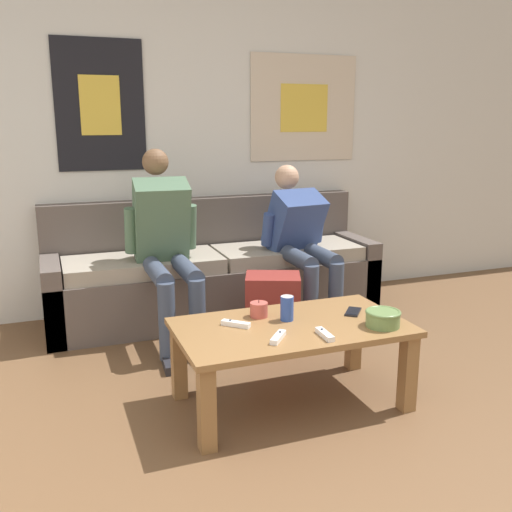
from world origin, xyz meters
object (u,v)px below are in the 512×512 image
Objects in this scene: couch at (215,276)px; cell_phone at (353,312)px; game_controller_far_center at (278,337)px; game_controller_near_right at (325,334)px; drink_can_blue at (287,308)px; coffee_table at (291,338)px; person_seated_adult at (166,241)px; backpack at (273,314)px; person_seated_teen at (301,238)px; ceramic_bowl at (383,318)px; game_controller_near_left at (236,324)px; pillar_candle at (259,310)px.

couch is 1.43m from cell_phone.
game_controller_far_center is at bearing -96.22° from couch.
drink_can_blue is at bearing 105.26° from game_controller_near_right.
person_seated_adult reaches higher than coffee_table.
coffee_table is (-0.04, -1.44, 0.06)m from couch.
game_controller_near_right is 0.38m from cell_phone.
person_seated_adult reaches higher than backpack.
drink_can_blue reaches higher than cell_phone.
game_controller_far_center is at bearing -79.06° from person_seated_adult.
person_seated_teen is 0.68m from backpack.
backpack is 3.18× the size of cell_phone.
game_controller_near_right is 0.22m from game_controller_far_center.
ceramic_bowl is at bearing -31.20° from drink_can_blue.
cell_phone is (0.51, 0.21, -0.01)m from game_controller_far_center.
cell_phone is (0.29, 0.25, -0.01)m from game_controller_near_right.
game_controller_far_center is at bearing -110.71° from backpack.
game_controller_near_left is at bearing 159.47° from ceramic_bowl.
pillar_candle is (-0.51, 0.34, -0.01)m from ceramic_bowl.
coffee_table is 0.22m from pillar_candle.
backpack is at bearing 61.01° from pillar_candle.
backpack is 3.21× the size of game_controller_near_right.
backpack reaches higher than game_controller_near_left.
drink_can_blue is at bearing -1.41° from game_controller_near_left.
couch is 1.61m from game_controller_far_center.
game_controller_near_left is at bearing -83.23° from person_seated_adult.
game_controller_far_center is at bearing 178.33° from ceramic_bowl.
coffee_table is at bearing -117.01° from person_seated_teen.
ceramic_bowl reaches higher than game_controller_far_center.
person_seated_teen is at bearing 62.99° from coffee_table.
person_seated_adult reaches higher than pillar_candle.
person_seated_teen is at bearing 51.54° from game_controller_near_left.
backpack is at bearing -36.25° from person_seated_adult.
drink_can_blue is (0.11, -0.10, 0.02)m from pillar_candle.
couch is at bearing 148.34° from person_seated_teen.
person_seated_adult is 8.29× the size of game_controller_near_right.
backpack is (0.56, -0.41, -0.42)m from person_seated_adult.
couch is at bearing 77.79° from game_controller_near_left.
game_controller_near_left reaches higher than coffee_table.
person_seated_teen is 7.30× the size of cell_phone.
couch is at bearing 100.99° from backpack.
ceramic_bowl is (0.22, -0.86, 0.24)m from backpack.
ceramic_bowl is 0.54m from game_controller_far_center.
backpack is at bearing 106.23° from cell_phone.
ceramic_bowl is at bearing 4.61° from game_controller_near_right.
person_seated_teen is 1.17m from pillar_candle.
pillar_candle is (-0.11, 0.16, 0.11)m from coffee_table.
drink_can_blue is at bearing 148.80° from ceramic_bowl.
game_controller_near_left and game_controller_far_center have the same top height.
cell_phone is at bearing -73.77° from backpack.
couch is 2.10× the size of coffee_table.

